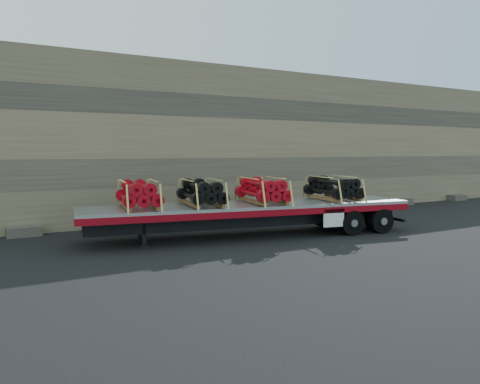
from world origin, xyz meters
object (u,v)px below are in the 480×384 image
object	(u,v)px
trailer	(250,220)
bundle_midrear	(262,191)
bundle_midfront	(201,193)
bundle_rear	(333,189)
bundle_front	(138,195)

from	to	relation	value
trailer	bundle_midrear	xyz separation A→B (m)	(0.46, -0.08, 1.05)
trailer	bundle_midrear	bearing A→B (deg)	0.00
bundle_midfront	bundle_midrear	xyz separation A→B (m)	(2.27, -0.40, 0.01)
bundle_midrear	bundle_rear	distance (m)	2.96
bundle_front	bundle_midfront	bearing A→B (deg)	0.00
trailer	bundle_rear	xyz separation A→B (m)	(3.37, -0.60, 1.04)
bundle_front	bundle_midfront	size ratio (longest dim) A/B	1.01
bundle_front	bundle_rear	xyz separation A→B (m)	(7.31, -1.29, -0.00)
bundle_midfront	bundle_front	bearing A→B (deg)	-180.00
bundle_front	bundle_midfront	xyz separation A→B (m)	(2.13, -0.38, -0.01)
bundle_midrear	bundle_rear	bearing A→B (deg)	-0.00
bundle_midfront	bundle_rear	world-z (taller)	bundle_rear
trailer	bundle_midfront	xyz separation A→B (m)	(-1.81, 0.32, 1.04)
trailer	bundle_rear	distance (m)	3.58
trailer	bundle_rear	bearing A→B (deg)	-0.00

